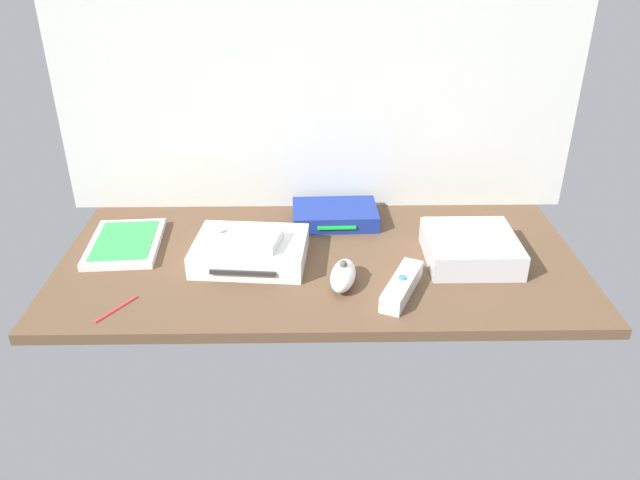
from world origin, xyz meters
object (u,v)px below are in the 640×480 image
at_px(network_router, 335,215).
at_px(remote_wand, 402,286).
at_px(mini_computer, 471,248).
at_px(remote_classic_pad, 241,238).
at_px(remote_nunchuk, 343,275).
at_px(stylus_pen, 116,308).
at_px(game_case, 125,243).
at_px(game_console, 250,251).

height_order(network_router, remote_wand, same).
relative_size(mini_computer, remote_classic_pad, 1.08).
distance_m(mini_computer, network_router, 0.30).
bearing_deg(remote_nunchuk, stylus_pen, -158.48).
xyz_separation_m(mini_computer, remote_classic_pad, (-0.44, -0.01, 0.03)).
relative_size(game_case, stylus_pen, 2.20).
xyz_separation_m(game_console, network_router, (0.17, 0.17, -0.00)).
distance_m(game_case, remote_wand, 0.56).
height_order(mini_computer, network_router, mini_computer).
distance_m(network_router, stylus_pen, 0.50).
distance_m(mini_computer, remote_nunchuk, 0.26).
bearing_deg(remote_classic_pad, network_router, 56.58).
bearing_deg(remote_classic_pad, remote_nunchuk, -10.55).
relative_size(remote_wand, remote_nunchuk, 1.41).
bearing_deg(mini_computer, stylus_pen, -165.85).
distance_m(game_console, mini_computer, 0.42).
bearing_deg(remote_nunchuk, game_console, 163.40).
relative_size(network_router, remote_wand, 1.23).
height_order(game_case, remote_classic_pad, remote_classic_pad).
height_order(game_console, remote_classic_pad, remote_classic_pad).
xyz_separation_m(network_router, remote_wand, (0.11, -0.28, -0.00)).
relative_size(game_console, remote_nunchuk, 2.10).
height_order(remote_nunchuk, remote_classic_pad, remote_classic_pad).
height_order(game_case, remote_nunchuk, remote_nunchuk).
xyz_separation_m(game_console, remote_nunchuk, (0.17, -0.09, -0.00)).
relative_size(game_console, mini_computer, 1.31).
xyz_separation_m(game_console, game_case, (-0.26, 0.06, -0.01)).
xyz_separation_m(mini_computer, game_case, (-0.68, 0.06, -0.02)).
xyz_separation_m(game_console, mini_computer, (0.42, -0.00, 0.00)).
bearing_deg(stylus_pen, game_console, 37.18).
xyz_separation_m(game_case, network_router, (0.42, 0.10, 0.01)).
bearing_deg(game_case, remote_nunchuk, -23.10).
xyz_separation_m(remote_wand, remote_classic_pad, (-0.29, 0.11, 0.04)).
bearing_deg(network_router, remote_nunchuk, -90.60).
height_order(game_console, game_case, game_console).
height_order(network_router, stylus_pen, network_router).
bearing_deg(remote_wand, remote_nunchuk, -171.29).
distance_m(remote_nunchuk, stylus_pen, 0.39).
bearing_deg(remote_wand, stylus_pen, -150.70).
bearing_deg(network_router, mini_computer, -35.27).
distance_m(game_case, remote_nunchuk, 0.46).
bearing_deg(stylus_pen, mini_computer, 14.15).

